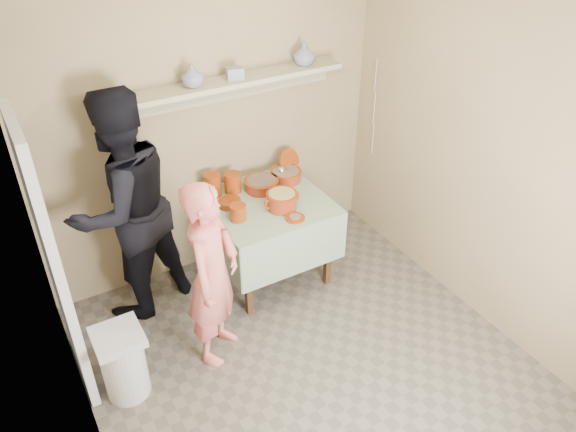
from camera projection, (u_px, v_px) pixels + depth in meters
ground at (322, 381)px, 4.05m from camera, size 3.50×3.50×0.00m
tile_panel at (54, 265)px, 3.57m from camera, size 0.06×0.70×2.00m
plate_stack_a at (213, 185)px, 4.69m from camera, size 0.14×0.14×0.19m
plate_stack_b at (233, 183)px, 4.73m from camera, size 0.15×0.15×0.17m
bowl_stack at (238, 212)px, 4.39m from camera, size 0.13×0.13×0.13m
empty_bowl at (230, 203)px, 4.58m from camera, size 0.19×0.19×0.05m
propped_lid at (289, 161)px, 4.98m from camera, size 0.25×0.17×0.22m
vase_right at (304, 54)px, 4.55m from camera, size 0.22×0.22×0.18m
vase_left at (192, 76)px, 4.14m from camera, size 0.22×0.22×0.17m
ceramic_box at (235, 73)px, 4.29m from camera, size 0.15×0.12×0.09m
person_cook at (213, 274)px, 3.91m from camera, size 0.62×0.62×1.46m
person_helper at (124, 208)px, 4.23m from camera, size 1.11×0.99×1.89m
room_shell at (332, 190)px, 3.16m from camera, size 3.04×3.54×2.62m
serving_table at (267, 213)px, 4.72m from camera, size 0.97×0.97×0.76m
cazuela_meat_a at (261, 184)px, 4.77m from camera, size 0.30×0.30×0.10m
cazuela_meat_b at (286, 175)px, 4.91m from camera, size 0.28×0.28×0.10m
ladle at (282, 170)px, 4.87m from camera, size 0.08×0.26×0.19m
cazuela_rice at (282, 199)px, 4.51m from camera, size 0.33×0.25×0.14m
front_plate at (295, 218)px, 4.43m from camera, size 0.16×0.16×0.03m
wall_shelf at (236, 82)px, 4.39m from camera, size 1.80×0.25×0.21m
trash_bin at (123, 363)px, 3.82m from camera, size 0.32×0.32×0.56m
electrical_cord at (374, 108)px, 5.03m from camera, size 0.01×0.05×0.90m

